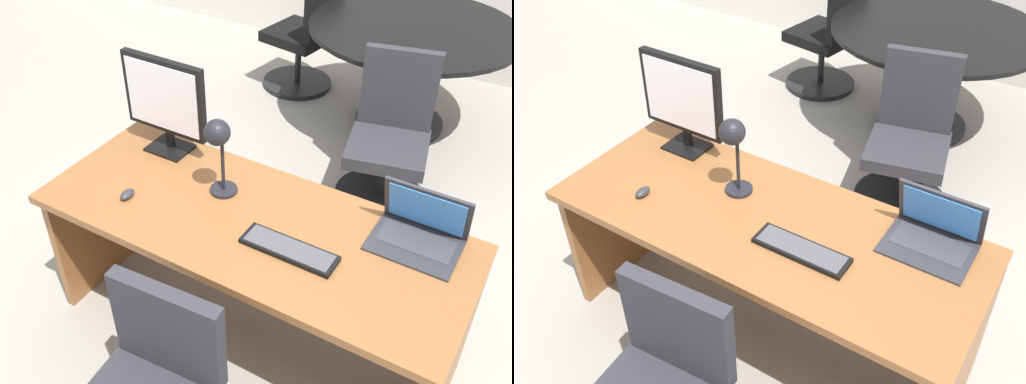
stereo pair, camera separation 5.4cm
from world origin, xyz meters
TOP-DOWN VIEW (x-y plane):
  - ground at (0.00, 1.50)m, footprint 12.00×12.00m
  - desk at (0.00, 0.05)m, footprint 1.82×0.73m
  - monitor at (-0.61, 0.24)m, footprint 0.43×0.16m
  - laptop at (0.62, 0.24)m, footprint 0.34×0.26m
  - keyboard at (0.22, -0.09)m, footprint 0.39×0.12m
  - mouse at (-0.53, -0.15)m, footprint 0.04×0.08m
  - desk_lamp at (-0.20, 0.08)m, footprint 0.12×0.14m
  - meeting_table at (-0.08, 2.23)m, footprint 1.42×1.42m
  - meeting_chair_near at (0.12, 1.37)m, footprint 0.56×0.57m
  - meeting_chair_far at (-0.96, 2.38)m, footprint 0.56×0.56m

SIDE VIEW (x-z plane):
  - ground at x=0.00m, z-range 0.00..0.00m
  - meeting_chair_near at x=0.12m, z-range -0.10..0.81m
  - meeting_chair_far at x=-0.96m, z-range -0.08..0.85m
  - desk at x=0.00m, z-range 0.16..0.89m
  - meeting_table at x=-0.08m, z-range 0.20..0.96m
  - keyboard at x=0.22m, z-range 0.73..0.75m
  - mouse at x=-0.53m, z-range 0.73..0.76m
  - laptop at x=0.62m, z-range 0.68..0.92m
  - monitor at x=-0.61m, z-range 0.76..1.23m
  - desk_lamp at x=-0.20m, z-range 0.81..1.18m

